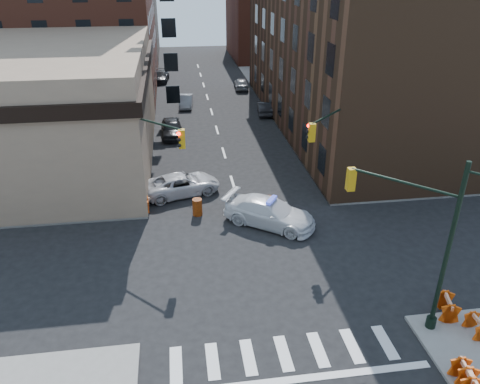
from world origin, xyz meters
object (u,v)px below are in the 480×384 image
object	(u,v)px
parked_car_wnear	(171,128)
parked_car_wfar	(186,101)
pickup	(182,184)
barricade_se_a	(447,307)
pedestrian_a	(122,201)
barrel_bank	(197,207)
barrel_road	(268,205)
pedestrian_b	(112,204)
barricade_nw_a	(140,205)
parked_car_enear	(264,108)
police_car	(270,212)

from	to	relation	value
parked_car_wnear	parked_car_wfar	distance (m)	9.59
pickup	barricade_se_a	world-z (taller)	pickup
pedestrian_a	barrel_bank	bearing A→B (deg)	-2.56
pickup	pedestrian_a	world-z (taller)	pedestrian_a
parked_car_wfar	pedestrian_a	size ratio (longest dim) A/B	2.51
parked_car_wfar	barrel_road	xyz separation A→B (m)	(4.32, -25.01, -0.08)
pedestrian_b	barrel_bank	xyz separation A→B (m)	(5.34, -0.40, -0.39)
parked_car_wnear	pedestrian_a	xyz separation A→B (m)	(-3.29, -14.46, 0.14)
barrel_bank	barricade_nw_a	distance (m)	3.69
pickup	parked_car_enear	bearing A→B (deg)	-43.86
pickup	parked_car_wfar	world-z (taller)	pickup
barrel_road	barricade_se_a	xyz separation A→B (m)	(6.14, -10.95, 0.08)
barrel_bank	parked_car_wnear	bearing A→B (deg)	95.50
barrel_bank	police_car	bearing A→B (deg)	-22.99
parked_car_enear	barricade_se_a	bearing A→B (deg)	100.46
pedestrian_a	barrel_bank	size ratio (longest dim) A/B	1.40
parked_car_wnear	pedestrian_b	bearing A→B (deg)	-106.64
barrel_bank	pickup	bearing A→B (deg)	105.72
pickup	barrel_bank	bearing A→B (deg)	179.48
pickup	barrel_bank	distance (m)	3.29
police_car	barrel_road	size ratio (longest dim) A/B	5.15
barrel_road	barricade_nw_a	distance (m)	8.25
parked_car_wnear	pedestrian_a	size ratio (longest dim) A/B	2.96
barrel_road	barricade_se_a	bearing A→B (deg)	-60.73
pedestrian_b	barrel_bank	size ratio (longest dim) A/B	1.44
parked_car_wnear	parked_car_wfar	size ratio (longest dim) A/B	1.18
pedestrian_a	pedestrian_b	world-z (taller)	pedestrian_b
parked_car_enear	barrel_road	world-z (taller)	parked_car_enear
police_car	pedestrian_a	xyz separation A→B (m)	(-9.11, 2.58, 0.09)
police_car	parked_car_wnear	distance (m)	18.01
parked_car_wnear	barrel_bank	distance (m)	15.27
pickup	pedestrian_b	bearing A→B (deg)	105.59
parked_car_enear	parked_car_wnear	bearing A→B (deg)	36.11
parked_car_wnear	barricade_nw_a	size ratio (longest dim) A/B	3.46
parked_car_wnear	barricade_se_a	bearing A→B (deg)	-67.35
pedestrian_b	parked_car_wnear	bearing A→B (deg)	83.16
parked_car_enear	parked_car_wfar	bearing A→B (deg)	-18.86
parked_car_enear	barrel_road	distance (m)	21.53
police_car	barricade_se_a	xyz separation A→B (m)	(6.35, -9.47, -0.20)
pedestrian_b	police_car	bearing A→B (deg)	-5.23
pedestrian_b	barricade_nw_a	world-z (taller)	pedestrian_b
pedestrian_a	barricade_nw_a	bearing A→B (deg)	-1.74
parked_car_wnear	barricade_nw_a	xyz separation A→B (m)	(-2.18, -14.62, -0.14)
parked_car_enear	barricade_nw_a	xyz separation A→B (m)	(-12.00, -20.25, -0.01)
barrel_road	barricade_nw_a	bearing A→B (deg)	173.39
barricade_nw_a	barricade_se_a	bearing A→B (deg)	-43.03
pedestrian_b	barricade_se_a	bearing A→B (deg)	-28.34
pedestrian_a	parked_car_enear	bearing A→B (deg)	63.14
pedestrian_a	barricade_nw_a	world-z (taller)	pedestrian_a
parked_car_wfar	barricade_nw_a	size ratio (longest dim) A/B	2.93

